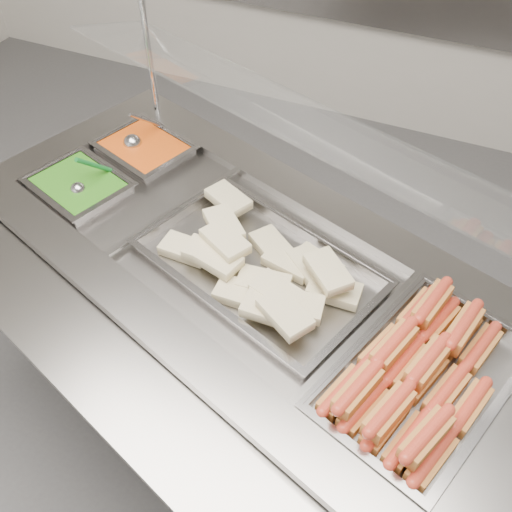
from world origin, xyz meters
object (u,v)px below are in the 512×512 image
at_px(steam_counter, 246,340).
at_px(serving_spoon, 81,185).
at_px(pan_wraps, 258,269).
at_px(sneeze_guard, 297,119).
at_px(pan_hotdogs, 421,384).
at_px(ladle, 134,142).

height_order(steam_counter, serving_spoon, serving_spoon).
bearing_deg(serving_spoon, pan_wraps, -6.60).
distance_m(sneeze_guard, pan_wraps, 0.41).
relative_size(steam_counter, pan_wraps, 2.65).
xyz_separation_m(steam_counter, pan_wraps, (0.05, -0.02, 0.39)).
height_order(sneeze_guard, pan_wraps, sneeze_guard).
distance_m(steam_counter, pan_hotdogs, 0.68).
xyz_separation_m(sneeze_guard, ladle, (-0.62, 0.13, -0.33)).
distance_m(steam_counter, sneeze_guard, 0.77).
xyz_separation_m(ladle, serving_spoon, (-0.02, -0.26, 0.00)).
bearing_deg(pan_wraps, serving_spoon, 173.40).
bearing_deg(ladle, serving_spoon, -95.11).
xyz_separation_m(pan_hotdogs, pan_wraps, (-0.49, 0.17, 0.01)).
bearing_deg(steam_counter, serving_spoon, 174.57).
distance_m(sneeze_guard, ladle, 0.71).
distance_m(steam_counter, serving_spoon, 0.71).
bearing_deg(pan_hotdogs, serving_spoon, 167.77).
height_order(steam_counter, sneeze_guard, sneeze_guard).
bearing_deg(ladle, sneeze_guard, -11.80).
bearing_deg(sneeze_guard, serving_spoon, -168.19).
relative_size(pan_hotdogs, pan_wraps, 0.82).
distance_m(sneeze_guard, serving_spoon, 0.73).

